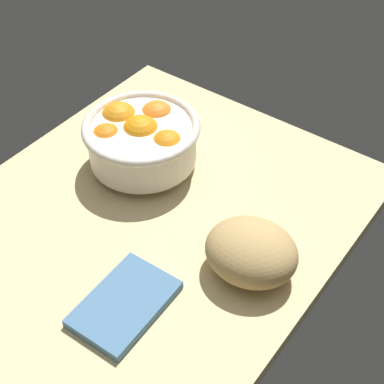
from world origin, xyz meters
The scene contains 4 objects.
ground_plane centered at (0.00, 0.00, -1.50)cm, with size 80.19×63.00×3.00cm, color #D2BC84.
fruit_bowl centered at (-12.61, -9.96, 6.30)cm, with size 21.67×21.67×10.88cm.
bread_loaf centered at (-2.91, 20.44, 4.37)cm, with size 14.84×12.87×8.74cm, color tan.
napkin_folded centered at (14.37, 9.13, 0.77)cm, with size 15.86×10.49×1.54cm, color teal.
Camera 1 is at (50.04, 48.20, 74.39)cm, focal length 54.98 mm.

